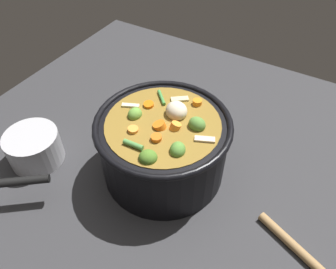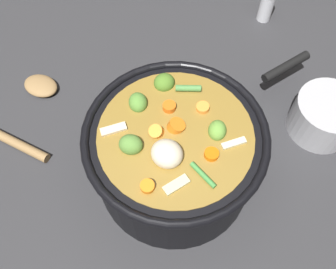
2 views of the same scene
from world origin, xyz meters
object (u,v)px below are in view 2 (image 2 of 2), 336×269
wooden_spoon (22,108)px  small_saucepan (323,115)px  cooking_pot (175,155)px  salt_shaker (267,5)px

wooden_spoon → small_saucepan: 0.59m
cooking_pot → salt_shaker: 0.46m
cooking_pot → salt_shaker: bearing=66.5°
cooking_pot → small_saucepan: 0.30m
wooden_spoon → salt_shaker: 0.58m
wooden_spoon → salt_shaker: bearing=31.5°
cooking_pot → salt_shaker: (0.18, 0.42, -0.04)m
salt_shaker → wooden_spoon: bearing=-148.5°
salt_shaker → small_saucepan: 0.31m
cooking_pot → small_saucepan: (0.27, 0.13, -0.04)m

